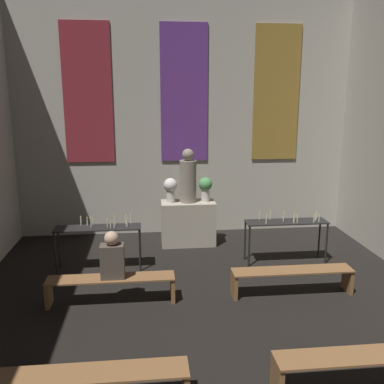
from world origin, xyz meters
TOP-DOWN VIEW (x-y plane):
  - wall_back at (0.00, 9.65)m, footprint 7.73×0.16m
  - altar at (0.00, 8.71)m, footprint 1.15×0.57m
  - statue at (0.00, 8.71)m, footprint 0.35×0.35m
  - flower_vase_left at (-0.37, 8.71)m, footprint 0.29×0.29m
  - flower_vase_right at (0.37, 8.71)m, footprint 0.29×0.29m
  - candle_rack_left at (-1.77, 7.52)m, footprint 1.57×0.41m
  - candle_rack_right at (1.78, 7.51)m, footprint 1.57×0.41m
  - pew_second_left at (-1.45, 3.83)m, footprint 1.97×0.36m
  - pew_second_right at (1.45, 3.83)m, footprint 1.97×0.36m
  - pew_back_left at (-1.45, 6.15)m, footprint 1.97×0.36m
  - pew_back_right at (1.45, 6.15)m, footprint 1.97×0.36m
  - person_seated at (-1.41, 6.15)m, footprint 0.36×0.24m

SIDE VIEW (x-z plane):
  - pew_second_left at x=-1.45m, z-range 0.10..0.52m
  - pew_second_right at x=1.45m, z-range 0.10..0.52m
  - pew_back_left at x=-1.45m, z-range 0.10..0.52m
  - pew_back_right at x=1.45m, z-range 0.10..0.52m
  - altar at x=0.00m, z-range 0.00..0.95m
  - candle_rack_left at x=-1.77m, z-range 0.21..1.22m
  - candle_rack_right at x=1.78m, z-range 0.21..1.22m
  - person_seated at x=-1.41m, z-range 0.38..1.13m
  - flower_vase_left at x=-0.37m, z-range 1.00..1.52m
  - flower_vase_right at x=0.37m, z-range 1.00..1.52m
  - statue at x=0.00m, z-range 0.89..2.03m
  - wall_back at x=0.00m, z-range 0.03..5.37m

